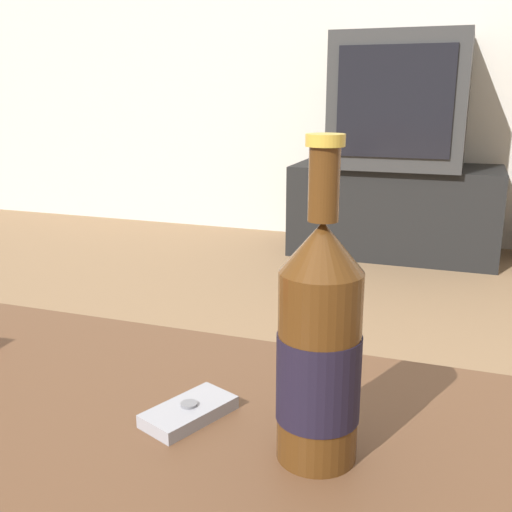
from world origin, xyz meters
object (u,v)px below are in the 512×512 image
at_px(tv_stand, 395,210).
at_px(television, 401,101).
at_px(beer_bottle, 319,349).
at_px(cell_phone, 189,412).

relative_size(tv_stand, television, 1.62).
distance_m(television, beer_bottle, 2.63).
bearing_deg(beer_bottle, cell_phone, 171.61).
relative_size(television, beer_bottle, 2.14).
xyz_separation_m(tv_stand, beer_bottle, (0.23, -2.62, 0.37)).
height_order(television, cell_phone, television).
bearing_deg(tv_stand, beer_bottle, -84.95).
bearing_deg(tv_stand, cell_phone, -87.99).
height_order(tv_stand, cell_phone, cell_phone).
bearing_deg(television, cell_phone, -87.99).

